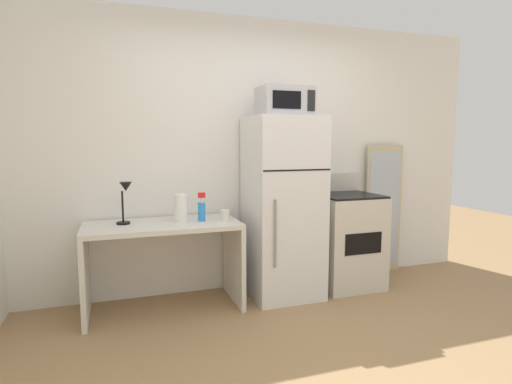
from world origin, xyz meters
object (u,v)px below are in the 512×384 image
at_px(spray_bottle, 202,210).
at_px(microwave, 285,102).
at_px(desk, 163,248).
at_px(paper_towel_roll, 181,208).
at_px(oven_range, 346,239).
at_px(desk_lamp, 125,196).
at_px(coffee_mug, 225,215).
at_px(leaning_mirror, 383,209).
at_px(refrigerator, 283,207).

height_order(spray_bottle, microwave, microwave).
distance_m(desk, paper_towel_roll, 0.37).
height_order(spray_bottle, oven_range, oven_range).
xyz_separation_m(desk_lamp, paper_towel_roll, (0.45, -0.06, -0.12)).
distance_m(microwave, oven_range, 1.49).
relative_size(desk, paper_towel_roll, 5.37).
bearing_deg(coffee_mug, desk_lamp, 171.37).
relative_size(coffee_mug, oven_range, 0.09).
height_order(desk_lamp, oven_range, desk_lamp).
bearing_deg(leaning_mirror, spray_bottle, -172.04).
bearing_deg(microwave, coffee_mug, -174.86).
bearing_deg(leaning_mirror, desk_lamp, -175.23).
xyz_separation_m(desk, paper_towel_roll, (0.16, -0.01, 0.34)).
bearing_deg(desk, refrigerator, -0.24).
xyz_separation_m(desk_lamp, microwave, (1.39, -0.07, 0.80)).
bearing_deg(refrigerator, desk_lamp, 177.89).
relative_size(refrigerator, oven_range, 1.51).
relative_size(desk_lamp, paper_towel_roll, 1.47).
distance_m(paper_towel_roll, oven_range, 1.68).
bearing_deg(leaning_mirror, paper_towel_roll, -172.86).
relative_size(coffee_mug, leaning_mirror, 0.07).
xyz_separation_m(spray_bottle, microwave, (0.76, -0.01, 0.94)).
xyz_separation_m(spray_bottle, refrigerator, (0.76, 0.01, -0.02)).
relative_size(microwave, oven_range, 0.42).
relative_size(coffee_mug, microwave, 0.21).
height_order(desk_lamp, spray_bottle, desk_lamp).
bearing_deg(coffee_mug, desk, 171.65).
height_order(desk_lamp, refrigerator, refrigerator).
height_order(spray_bottle, paper_towel_roll, spray_bottle).
bearing_deg(oven_range, refrigerator, -178.29).
distance_m(desk_lamp, refrigerator, 1.40).
bearing_deg(oven_range, coffee_mug, -175.78).
bearing_deg(leaning_mirror, microwave, -167.16).
distance_m(refrigerator, leaning_mirror, 1.34).
xyz_separation_m(paper_towel_roll, microwave, (0.94, -0.02, 0.92)).
bearing_deg(desk_lamp, leaning_mirror, 4.77).
xyz_separation_m(coffee_mug, leaning_mirror, (1.88, 0.35, -0.10)).
height_order(refrigerator, leaning_mirror, refrigerator).
xyz_separation_m(coffee_mug, oven_range, (1.27, 0.09, -0.33)).
xyz_separation_m(paper_towel_roll, coffee_mug, (0.37, -0.07, -0.07)).
bearing_deg(coffee_mug, paper_towel_roll, 169.60).
relative_size(spray_bottle, microwave, 0.54).
xyz_separation_m(desk_lamp, spray_bottle, (0.62, -0.06, -0.14)).
bearing_deg(leaning_mirror, refrigerator, -168.05).
bearing_deg(spray_bottle, leaning_mirror, 7.96).
bearing_deg(oven_range, desk, -179.48).
distance_m(coffee_mug, refrigerator, 0.58).
bearing_deg(spray_bottle, oven_range, 1.34).
xyz_separation_m(desk_lamp, oven_range, (2.08, -0.03, -0.52)).
height_order(desk, refrigerator, refrigerator).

